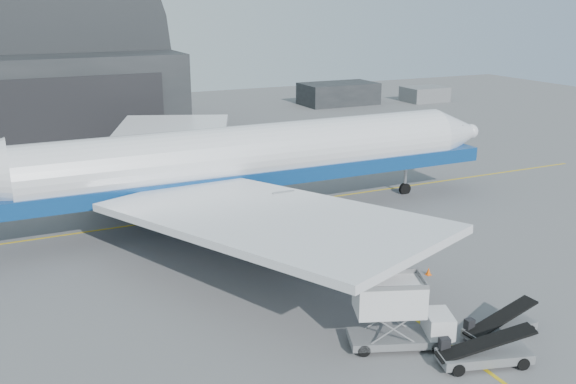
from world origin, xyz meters
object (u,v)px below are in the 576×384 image
belt_loader_a (483,354)px  belt_loader_b (499,327)px  catering_truck (397,314)px  airliner (229,161)px  pushback_tug (308,250)px

belt_loader_a → belt_loader_b: bearing=49.6°
catering_truck → belt_loader_b: size_ratio=1.24×
airliner → pushback_tug: airliner is taller
airliner → catering_truck: bearing=-88.0°
airliner → pushback_tug: (2.16, -11.21, -4.71)m
airliner → pushback_tug: bearing=-79.1°
catering_truck → belt_loader_a: catering_truck is taller
catering_truck → belt_loader_b: catering_truck is taller
catering_truck → belt_loader_a: 5.00m
pushback_tug → belt_loader_a: size_ratio=0.85×
catering_truck → belt_loader_a: size_ratio=1.13×
pushback_tug → belt_loader_a: 17.24m
airliner → catering_truck: size_ratio=9.00×
belt_loader_b → catering_truck: bearing=161.2°
airliner → belt_loader_b: 27.72m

